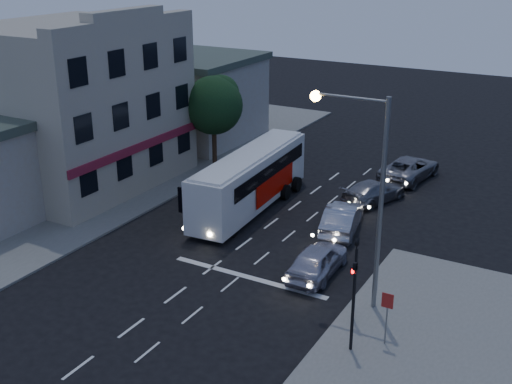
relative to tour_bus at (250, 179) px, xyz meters
The scene contains 15 objects.
ground 9.79m from the tour_bus, 77.26° to the right, with size 120.00×120.00×0.00m, color black.
sidewalk_far 11.11m from the tour_bus, behind, with size 12.00×50.00×0.12m, color slate.
road_markings 7.20m from the tour_bus, 60.70° to the right, with size 8.00×30.55×0.01m.
tour_bus is the anchor object (origin of this frame).
car_suv 8.85m from the tour_bus, 39.42° to the right, with size 1.77×4.40×1.50m, color #AEADC1.
car_sedan_a 6.06m from the tour_bus, ahead, with size 1.63×4.67×1.54m, color #A4A5B2.
car_sedan_b 7.54m from the tour_bus, 36.95° to the left, with size 1.88×4.63×1.34m, color gray.
car_sedan_c 11.72m from the tour_bus, 55.46° to the left, with size 2.47×5.35×1.49m, color gray.
traffic_signal_main 12.99m from the tour_bus, 41.50° to the right, with size 0.25×0.35×4.10m.
traffic_signal_side 14.86m from the tour_bus, 45.43° to the right, with size 0.18×0.15×4.10m.
regulatory_sign 14.93m from the tour_bus, 40.09° to the right, with size 0.45×0.12×2.20m.
streetlight 12.50m from the tour_bus, 37.17° to the right, with size 3.32×0.44×9.00m.
main_building 12.37m from the tour_bus, behind, with size 10.12×12.00×11.00m.
low_building_north 15.64m from the tour_bus, 136.97° to the left, with size 9.40×9.40×6.50m.
street_tree 8.72m from the tour_bus, 137.15° to the left, with size 4.00×4.00×6.20m.
Camera 1 is at (15.22, -20.87, 14.33)m, focal length 45.00 mm.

